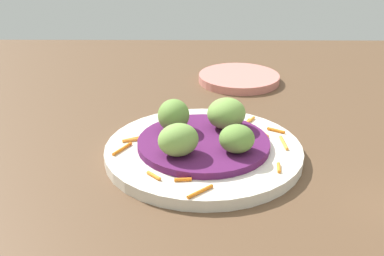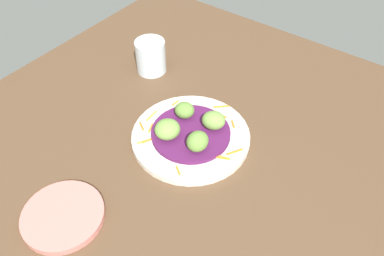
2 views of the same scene
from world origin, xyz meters
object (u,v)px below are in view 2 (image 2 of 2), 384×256
Objects in this scene: guac_scoop_back at (198,141)px; water_glass at (151,56)px; main_plate at (191,137)px; side_plate_small at (63,216)px; guac_scoop_right at (167,129)px; guac_scoop_center at (185,110)px; guac_scoop_left at (214,120)px.

water_glass is (-26.36, 16.77, -0.24)cm from guac_scoop_back.
side_plate_small is (-6.87, -28.97, -0.02)cm from main_plate.
guac_scoop_back is at bearing 67.47° from side_plate_small.
main_plate is at bearing 76.65° from side_plate_small.
water_glass is at bearing 137.81° from guac_scoop_right.
guac_scoop_back is at bearing -32.46° from water_glass.
guac_scoop_center is 21.45cm from water_glass.
guac_scoop_center is at bearing 97.02° from guac_scoop_right.
guac_scoop_left is at bearing 52.02° from main_plate.
guac_scoop_left is 27.34cm from water_glass.
side_plate_small is at bearing -95.34° from guac_scoop_center.
side_plate_small is at bearing -69.93° from water_glass.
guac_scoop_back reaches higher than guac_scoop_left.
guac_scoop_back reaches higher than main_plate.
guac_scoop_back is at bearing -37.98° from guac_scoop_center.
main_plate is 2.99× the size of water_glass.
guac_scoop_back reaches higher than guac_scoop_right.
water_glass is at bearing 158.89° from guac_scoop_left.
guac_scoop_back is 28.32cm from side_plate_small.
water_glass reaches higher than guac_scoop_center.
water_glass is (-25.51, 9.85, -0.09)cm from guac_scoop_left.
guac_scoop_left is (3.03, 3.89, 3.54)cm from main_plate.
guac_scoop_back is (3.89, -3.03, 3.69)cm from main_plate.
main_plate is at bearing 52.02° from guac_scoop_right.
guac_scoop_back is (6.92, 0.85, 0.07)cm from guac_scoop_right.
guac_scoop_center is at bearing -29.93° from water_glass.
guac_scoop_left is 1.05× the size of guac_scoop_back.
main_plate is at bearing -31.43° from water_glass.
guac_scoop_back is (0.85, -6.92, 0.16)cm from guac_scoop_left.
guac_scoop_center is at bearing 142.02° from main_plate.
guac_scoop_right is at bearing -82.98° from guac_scoop_center.
guac_scoop_back is at bearing 7.02° from guac_scoop_right.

